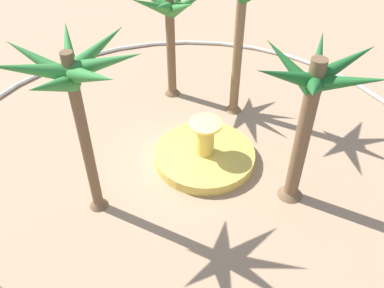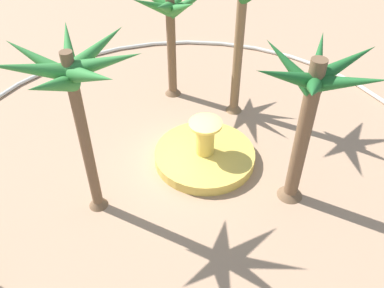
{
  "view_description": "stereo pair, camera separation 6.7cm",
  "coord_description": "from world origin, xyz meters",
  "px_view_note": "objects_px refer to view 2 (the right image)",
  "views": [
    {
      "loc": [
        12.57,
        2.62,
        12.06
      ],
      "look_at": [
        -0.1,
        0.21,
        1.0
      ],
      "focal_mm": 39.09,
      "sensor_mm": 36.0,
      "label": 1
    },
    {
      "loc": [
        12.56,
        2.69,
        12.06
      ],
      "look_at": [
        -0.1,
        0.21,
        1.0
      ],
      "focal_mm": 39.09,
      "sensor_mm": 36.0,
      "label": 2
    }
  ],
  "objects_px": {
    "fountain": "(205,155)",
    "palm_tree_by_curb": "(170,14)",
    "palm_tree_mid_plaza": "(242,5)",
    "palm_tree_near_fountain": "(311,101)",
    "palm_tree_far_side": "(73,84)"
  },
  "relations": [
    {
      "from": "fountain",
      "to": "palm_tree_by_curb",
      "type": "height_order",
      "value": "palm_tree_by_curb"
    },
    {
      "from": "palm_tree_by_curb",
      "to": "palm_tree_mid_plaza",
      "type": "distance_m",
      "value": 3.53
    },
    {
      "from": "fountain",
      "to": "palm_tree_near_fountain",
      "type": "height_order",
      "value": "palm_tree_near_fountain"
    },
    {
      "from": "palm_tree_far_side",
      "to": "palm_tree_by_curb",
      "type": "bearing_deg",
      "value": 172.64
    },
    {
      "from": "palm_tree_mid_plaza",
      "to": "palm_tree_far_side",
      "type": "bearing_deg",
      "value": -31.3
    },
    {
      "from": "palm_tree_by_curb",
      "to": "fountain",
      "type": "bearing_deg",
      "value": 27.97
    },
    {
      "from": "palm_tree_near_fountain",
      "to": "palm_tree_by_curb",
      "type": "height_order",
      "value": "palm_tree_near_fountain"
    },
    {
      "from": "palm_tree_mid_plaza",
      "to": "palm_tree_far_side",
      "type": "relative_size",
      "value": 1.03
    },
    {
      "from": "palm_tree_far_side",
      "to": "fountain",
      "type": "bearing_deg",
      "value": 132.86
    },
    {
      "from": "palm_tree_by_curb",
      "to": "palm_tree_mid_plaza",
      "type": "bearing_deg",
      "value": 75.34
    },
    {
      "from": "palm_tree_near_fountain",
      "to": "palm_tree_mid_plaza",
      "type": "distance_m",
      "value": 5.93
    },
    {
      "from": "palm_tree_far_side",
      "to": "palm_tree_mid_plaza",
      "type": "bearing_deg",
      "value": 148.7
    },
    {
      "from": "palm_tree_near_fountain",
      "to": "palm_tree_far_side",
      "type": "xyz_separation_m",
      "value": [
        1.91,
        -7.09,
        0.95
      ]
    },
    {
      "from": "palm_tree_by_curb",
      "to": "palm_tree_mid_plaza",
      "type": "relative_size",
      "value": 0.81
    },
    {
      "from": "palm_tree_mid_plaza",
      "to": "palm_tree_far_side",
      "type": "height_order",
      "value": "palm_tree_mid_plaza"
    }
  ]
}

